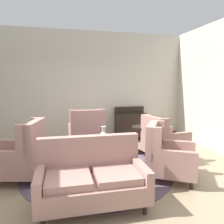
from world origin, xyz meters
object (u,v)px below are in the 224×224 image
at_px(porcelain_vase, 104,137).
at_px(sideboard, 131,125).
at_px(side_table, 142,137).
at_px(settee, 92,178).
at_px(coffee_table, 103,150).
at_px(armchair_foreground_right, 87,134).
at_px(armchair_beside_settee, 167,156).
at_px(armchair_near_window, 21,156).
at_px(armchair_back_corner, 162,141).

height_order(porcelain_vase, sideboard, sideboard).
distance_m(side_table, sideboard, 1.32).
distance_m(settee, sideboard, 3.75).
bearing_deg(coffee_table, porcelain_vase, 71.69).
height_order(coffee_table, armchair_foreground_right, armchair_foreground_right).
height_order(armchair_beside_settee, side_table, armchair_beside_settee).
xyz_separation_m(armchair_beside_settee, sideboard, (0.26, 2.80, 0.04)).
xyz_separation_m(settee, sideboard, (1.70, 3.34, 0.07)).
bearing_deg(armchair_beside_settee, coffee_table, 94.63).
bearing_deg(armchair_near_window, porcelain_vase, 103.21).
xyz_separation_m(porcelain_vase, armchair_near_window, (-1.51, -0.00, -0.25)).
height_order(settee, armchair_back_corner, armchair_back_corner).
bearing_deg(settee, armchair_near_window, 135.84).
distance_m(settee, armchair_back_corner, 2.39).
height_order(armchair_foreground_right, side_table, armchair_foreground_right).
distance_m(armchair_near_window, sideboard, 3.59).
bearing_deg(armchair_beside_settee, armchair_back_corner, 8.02).
height_order(armchair_back_corner, armchair_near_window, armchair_near_window).
distance_m(armchair_near_window, side_table, 2.83).
distance_m(settee, armchair_beside_settee, 1.54).
distance_m(armchair_beside_settee, armchair_foreground_right, 2.25).
relative_size(armchair_beside_settee, side_table, 1.65).
xyz_separation_m(porcelain_vase, side_table, (1.16, 0.91, -0.29)).
bearing_deg(settee, armchair_back_corner, 40.28).
xyz_separation_m(armchair_foreground_right, side_table, (1.33, -0.40, -0.04)).
xyz_separation_m(porcelain_vase, sideboard, (1.30, 2.22, -0.23)).
distance_m(armchair_beside_settee, armchair_back_corner, 1.06).
xyz_separation_m(settee, armchair_foreground_right, (0.23, 2.43, 0.06)).
relative_size(coffee_table, armchair_beside_settee, 0.89).
distance_m(settee, armchair_foreground_right, 2.44).
bearing_deg(armchair_near_window, side_table, 122.03).
height_order(armchair_beside_settee, armchair_foreground_right, armchair_foreground_right).
bearing_deg(sideboard, armchair_foreground_right, -148.33).
relative_size(settee, sideboard, 1.51).
bearing_deg(coffee_table, settee, -109.55).
distance_m(coffee_table, armchair_beside_settee, 1.18).
relative_size(settee, side_table, 2.25).
bearing_deg(armchair_beside_settee, sideboard, 25.29).
bearing_deg(sideboard, settee, -116.99).
distance_m(porcelain_vase, armchair_beside_settee, 1.22).
bearing_deg(armchair_back_corner, sideboard, -4.06).
xyz_separation_m(porcelain_vase, settee, (-0.40, -1.12, -0.30)).
bearing_deg(coffee_table, armchair_foreground_right, 96.16).
distance_m(coffee_table, armchair_near_window, 1.49).
distance_m(porcelain_vase, armchair_foreground_right, 1.35).
distance_m(porcelain_vase, sideboard, 2.59).
relative_size(armchair_back_corner, side_table, 1.48).
distance_m(armchair_beside_settee, side_table, 1.50).
xyz_separation_m(armchair_near_window, sideboard, (2.82, 2.22, 0.02)).
bearing_deg(settee, armchair_foreground_right, 85.48).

